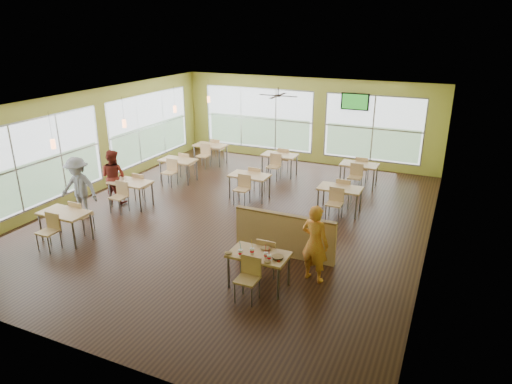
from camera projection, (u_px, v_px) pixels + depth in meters
room at (236, 162)px, 12.14m from camera, size 12.00×12.04×3.20m
window_bays at (207, 133)px, 15.83m from camera, size 9.24×10.24×2.38m
main_table at (259, 259)px, 9.14m from camera, size 1.22×1.52×0.87m
half_wall_divider at (284, 235)px, 10.42m from camera, size 2.40×0.14×1.04m
dining_tables at (231, 173)px, 14.35m from camera, size 6.92×8.72×0.87m
pendant_lights at (150, 116)px, 13.65m from camera, size 0.11×7.31×0.86m
ceiling_fan at (278, 95)px, 14.24m from camera, size 1.25×1.25×0.29m
tv_backwall at (355, 102)px, 16.19m from camera, size 1.00×0.07×0.60m
man_plaid at (315, 243)px, 9.32m from camera, size 0.69×0.53×1.68m
patron_maroon at (113, 176)px, 13.49m from camera, size 0.81×0.64×1.62m
patron_grey at (79, 188)px, 12.41m from camera, size 1.18×0.77×1.73m
cup_blue at (241, 253)px, 8.98m from camera, size 0.10×0.10×0.37m
cup_yellow at (252, 251)px, 9.06m from camera, size 0.10×0.10×0.35m
cup_red_near at (266, 255)px, 8.91m from camera, size 0.09×0.09×0.31m
cup_red_far at (269, 257)px, 8.82m from camera, size 0.09×0.09×0.31m
food_basket at (278, 257)px, 8.89m from camera, size 0.24×0.24×0.05m
ketchup_cup at (279, 261)px, 8.79m from camera, size 0.06×0.06×0.03m
wrapper_left at (228, 253)px, 9.09m from camera, size 0.17×0.16×0.04m
wrapper_mid at (266, 248)px, 9.26m from camera, size 0.26×0.24×0.06m
wrapper_right at (267, 262)px, 8.75m from camera, size 0.15×0.14×0.03m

